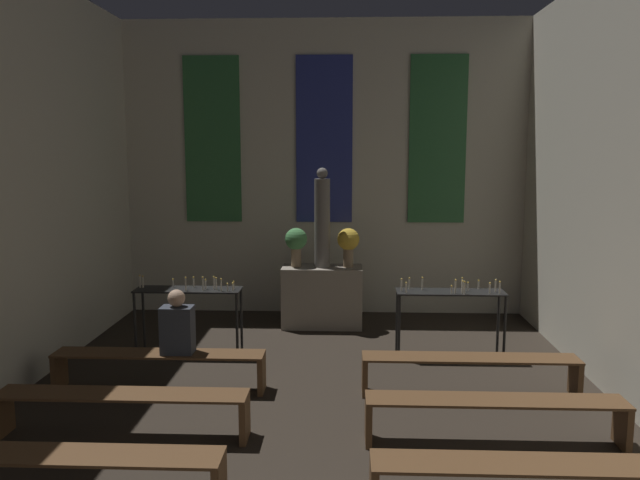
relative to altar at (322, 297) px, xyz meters
name	(u,v)px	position (x,y,z in m)	size (l,w,h in m)	color
wall_back	(324,168)	(0.00, 0.94, 1.98)	(6.85, 0.16, 4.85)	beige
altar	(322,297)	(0.00, 0.00, 0.00)	(1.24, 0.57, 0.95)	gray
statue	(322,220)	(0.00, 0.00, 1.20)	(0.24, 0.24, 1.53)	slate
flower_vase_left	(296,242)	(-0.40, 0.00, 0.86)	(0.34, 0.34, 0.60)	#937A5B
flower_vase_right	(348,242)	(0.40, 0.00, 0.86)	(0.34, 0.34, 0.60)	#937A5B
candle_rack_left	(189,298)	(-1.75, -1.38, 0.29)	(1.42, 0.41, 1.08)	black
candle_rack_right	(450,300)	(1.75, -1.38, 0.29)	(1.42, 0.41, 1.08)	black
pew_second_left	(67,467)	(-1.76, -5.11, -0.14)	(2.41, 0.36, 0.45)	brown
pew_second_right	(533,477)	(1.76, -5.11, -0.14)	(2.41, 0.36, 0.45)	brown
pew_third_left	(122,404)	(-1.76, -3.91, -0.14)	(2.41, 0.36, 0.45)	brown
pew_third_right	(495,410)	(1.76, -3.91, -0.14)	(2.41, 0.36, 0.45)	brown
pew_back_left	(159,362)	(-1.76, -2.71, -0.14)	(2.41, 0.36, 0.45)	brown
pew_back_right	(470,366)	(1.76, -2.71, -0.14)	(2.41, 0.36, 0.45)	brown
person_seated	(177,325)	(-1.54, -2.71, 0.29)	(0.36, 0.24, 0.74)	#383D47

